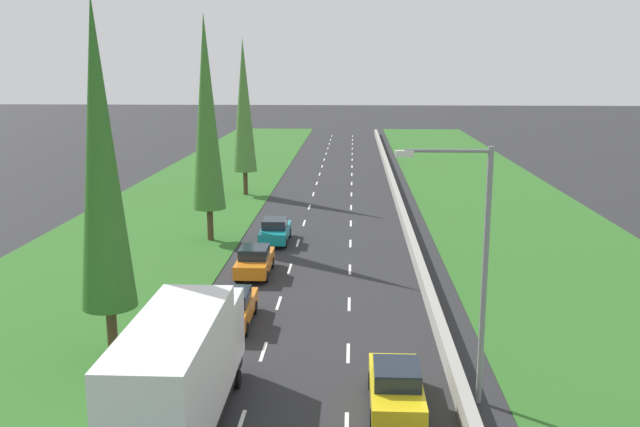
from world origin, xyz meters
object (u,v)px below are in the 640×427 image
(orange_sedan_left_lane_fourth, at_px, (255,261))
(poplar_tree_third, at_px, (206,113))
(street_light_mast, at_px, (475,258))
(orange_sedan_left_lane, at_px, (232,307))
(yellow_sedan_right_lane, at_px, (396,387))
(poplar_tree_second, at_px, (101,157))
(white_box_truck_left_lane, at_px, (182,372))
(poplar_tree_fourth, at_px, (244,106))
(teal_sedan_left_lane_fifth, at_px, (275,231))

(orange_sedan_left_lane_fourth, distance_m, poplar_tree_third, 11.64)
(poplar_tree_third, relative_size, street_light_mast, 1.66)
(orange_sedan_left_lane, bearing_deg, yellow_sedan_right_lane, -47.67)
(street_light_mast, bearing_deg, poplar_tree_second, 167.26)
(white_box_truck_left_lane, height_order, poplar_tree_fourth, poplar_tree_fourth)
(orange_sedan_left_lane_fourth, bearing_deg, poplar_tree_fourth, 99.88)
(orange_sedan_left_lane_fourth, height_order, street_light_mast, street_light_mast)
(teal_sedan_left_lane_fifth, bearing_deg, orange_sedan_left_lane, -91.11)
(white_box_truck_left_lane, height_order, poplar_tree_third, poplar_tree_third)
(street_light_mast, bearing_deg, poplar_tree_fourth, 109.43)
(poplar_tree_fourth, bearing_deg, poplar_tree_second, -89.70)
(poplar_tree_second, bearing_deg, yellow_sedan_right_lane, -18.39)
(white_box_truck_left_lane, relative_size, orange_sedan_left_lane_fourth, 2.09)
(poplar_tree_fourth, relative_size, street_light_mast, 1.55)
(orange_sedan_left_lane, bearing_deg, poplar_tree_third, 105.04)
(white_box_truck_left_lane, height_order, teal_sedan_left_lane_fifth, white_box_truck_left_lane)
(orange_sedan_left_lane_fourth, height_order, yellow_sedan_right_lane, same)
(poplar_tree_second, bearing_deg, teal_sedan_left_lane_fifth, 76.80)
(white_box_truck_left_lane, xyz_separation_m, poplar_tree_fourth, (-4.49, 42.16, 5.86))
(white_box_truck_left_lane, xyz_separation_m, yellow_sedan_right_lane, (6.83, 2.16, -1.37))
(poplar_tree_third, bearing_deg, white_box_truck_left_lane, -80.36)
(yellow_sedan_right_lane, bearing_deg, orange_sedan_left_lane_fourth, 114.56)
(white_box_truck_left_lane, height_order, poplar_tree_second, poplar_tree_second)
(orange_sedan_left_lane_fourth, relative_size, street_light_mast, 0.50)
(teal_sedan_left_lane_fifth, bearing_deg, orange_sedan_left_lane_fourth, -92.76)
(orange_sedan_left_lane, distance_m, teal_sedan_left_lane_fifth, 15.03)
(teal_sedan_left_lane_fifth, height_order, street_light_mast, street_light_mast)
(white_box_truck_left_lane, bearing_deg, poplar_tree_third, 99.64)
(orange_sedan_left_lane, distance_m, poplar_tree_fourth, 33.43)
(white_box_truck_left_lane, distance_m, orange_sedan_left_lane, 9.91)
(orange_sedan_left_lane_fourth, xyz_separation_m, poplar_tree_second, (-4.10, -11.68, 7.35))
(teal_sedan_left_lane_fifth, distance_m, poplar_tree_third, 8.90)
(orange_sedan_left_lane, distance_m, poplar_tree_third, 17.75)
(orange_sedan_left_lane_fourth, height_order, teal_sedan_left_lane_fifth, same)
(yellow_sedan_right_lane, distance_m, poplar_tree_third, 26.76)
(poplar_tree_second, bearing_deg, poplar_tree_fourth, 90.30)
(yellow_sedan_right_lane, relative_size, street_light_mast, 0.50)
(orange_sedan_left_lane_fourth, xyz_separation_m, poplar_tree_fourth, (-4.29, 24.62, 7.23))
(yellow_sedan_right_lane, xyz_separation_m, poplar_tree_fourth, (-11.32, 39.99, 7.23))
(poplar_tree_third, bearing_deg, yellow_sedan_right_lane, -64.29)
(teal_sedan_left_lane_fifth, relative_size, street_light_mast, 0.50)
(orange_sedan_left_lane, height_order, orange_sedan_left_lane_fourth, same)
(poplar_tree_third, bearing_deg, teal_sedan_left_lane_fifth, -5.35)
(poplar_tree_second, xyz_separation_m, poplar_tree_fourth, (-0.19, 36.29, -0.12))
(white_box_truck_left_lane, bearing_deg, street_light_mast, 16.39)
(teal_sedan_left_lane_fifth, relative_size, poplar_tree_third, 0.30)
(white_box_truck_left_lane, distance_m, poplar_tree_fourth, 42.80)
(poplar_tree_third, bearing_deg, street_light_mast, -58.66)
(street_light_mast, bearing_deg, orange_sedan_left_lane, 143.57)
(poplar_tree_third, relative_size, poplar_tree_fourth, 1.07)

